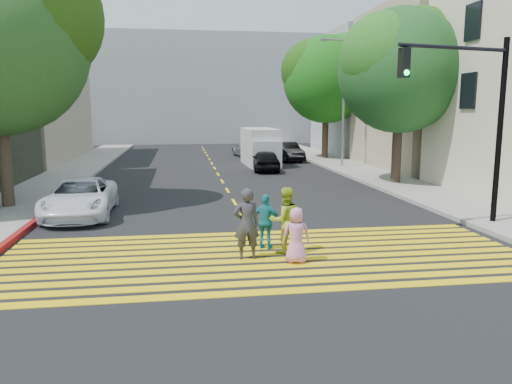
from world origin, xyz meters
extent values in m
plane|color=black|center=(0.00, 0.00, 0.00)|extent=(120.00, 120.00, 0.00)
cube|color=gray|center=(-8.50, 22.00, 0.07)|extent=(3.00, 40.00, 0.15)
cube|color=gray|center=(8.50, 15.00, 0.07)|extent=(3.00, 60.00, 0.15)
cube|color=maroon|center=(-6.90, 6.00, 0.08)|extent=(0.20, 8.00, 0.16)
cube|color=yellow|center=(0.00, -1.20, 0.01)|extent=(13.40, 0.35, 0.01)
cube|color=yellow|center=(0.00, -0.65, 0.01)|extent=(13.40, 0.35, 0.01)
cube|color=yellow|center=(0.00, -0.10, 0.01)|extent=(13.40, 0.35, 0.01)
cube|color=yellow|center=(0.00, 0.45, 0.01)|extent=(13.40, 0.35, 0.01)
cube|color=yellow|center=(0.00, 1.00, 0.01)|extent=(13.40, 0.35, 0.01)
cube|color=yellow|center=(0.00, 1.55, 0.01)|extent=(13.40, 0.35, 0.01)
cube|color=yellow|center=(0.00, 2.10, 0.01)|extent=(13.40, 0.35, 0.01)
cube|color=yellow|center=(0.00, 2.65, 0.01)|extent=(13.40, 0.35, 0.01)
cube|color=yellow|center=(0.00, 3.20, 0.01)|extent=(13.40, 0.35, 0.01)
cube|color=yellow|center=(0.00, 3.75, 0.01)|extent=(13.40, 0.35, 0.01)
cube|color=yellow|center=(0.00, 6.00, 0.01)|extent=(0.12, 1.40, 0.01)
cube|color=yellow|center=(0.00, 9.00, 0.01)|extent=(0.12, 1.40, 0.01)
cube|color=yellow|center=(0.00, 12.00, 0.01)|extent=(0.12, 1.40, 0.01)
cube|color=yellow|center=(0.00, 15.00, 0.01)|extent=(0.12, 1.40, 0.01)
cube|color=yellow|center=(0.00, 18.00, 0.01)|extent=(0.12, 1.40, 0.01)
cube|color=yellow|center=(0.00, 21.00, 0.01)|extent=(0.12, 1.40, 0.01)
cube|color=yellow|center=(0.00, 24.00, 0.01)|extent=(0.12, 1.40, 0.01)
cube|color=yellow|center=(0.00, 27.00, 0.01)|extent=(0.12, 1.40, 0.01)
cube|color=yellow|center=(0.00, 30.00, 0.01)|extent=(0.12, 1.40, 0.01)
cube|color=yellow|center=(0.00, 33.00, 0.01)|extent=(0.12, 1.40, 0.01)
cube|color=yellow|center=(0.00, 36.00, 0.01)|extent=(0.12, 1.40, 0.01)
cube|color=yellow|center=(0.00, 39.00, 0.01)|extent=(0.12, 1.40, 0.01)
cube|color=tan|center=(15.00, 19.00, 5.00)|extent=(10.00, 10.00, 10.00)
cube|color=gray|center=(15.00, 30.00, 5.00)|extent=(10.00, 10.00, 10.00)
cube|color=gray|center=(0.00, 48.00, 6.00)|extent=(30.00, 8.00, 12.00)
cylinder|color=black|center=(-8.56, 8.74, 1.71)|extent=(0.51, 0.51, 3.41)
sphere|color=#194307|center=(-7.21, 8.85, 7.03)|extent=(5.59, 5.59, 4.93)
cylinder|color=black|center=(8.44, 12.47, 1.59)|extent=(0.55, 0.55, 3.17)
sphere|color=#184A1F|center=(8.44, 12.47, 5.56)|extent=(6.99, 6.99, 5.97)
sphere|color=#184F13|center=(9.56, 13.01, 6.46)|extent=(5.24, 5.24, 4.48)
sphere|color=#24571D|center=(7.46, 12.06, 6.16)|extent=(4.89, 4.89, 4.18)
cylinder|color=#392A1C|center=(8.59, 25.44, 1.68)|extent=(0.57, 0.57, 3.35)
sphere|color=#0B5615|center=(8.59, 25.44, 5.90)|extent=(7.82, 7.82, 6.38)
sphere|color=#184817|center=(9.90, 25.41, 6.86)|extent=(5.87, 5.87, 4.79)
sphere|color=#174C09|center=(7.45, 25.52, 6.54)|extent=(5.47, 5.47, 4.47)
imported|color=#333239|center=(-0.51, 1.18, 0.90)|extent=(0.69, 0.48, 1.81)
imported|color=#A3C026|center=(0.55, 1.56, 0.87)|extent=(0.94, 0.79, 1.75)
imported|color=#D07CB4|center=(0.65, 0.68, 0.69)|extent=(0.75, 0.56, 1.39)
imported|color=teal|center=(0.13, 2.02, 0.75)|extent=(0.95, 0.70, 1.49)
imported|color=white|center=(-5.63, 7.09, 0.66)|extent=(2.33, 4.84, 1.33)
imported|color=black|center=(2.98, 19.07, 0.65)|extent=(1.76, 3.92, 1.31)
imported|color=gray|center=(3.16, 28.51, 0.63)|extent=(2.49, 4.58, 1.26)
imported|color=black|center=(5.55, 24.80, 0.69)|extent=(1.93, 4.34, 1.38)
cube|color=silver|center=(3.18, 22.49, 1.23)|extent=(2.07, 4.96, 2.46)
cube|color=#B6BAC4|center=(3.22, 20.32, 0.89)|extent=(1.90, 1.22, 1.77)
cylinder|color=black|center=(2.43, 20.70, 0.34)|extent=(0.26, 0.69, 0.69)
cylinder|color=black|center=(4.00, 20.73, 0.34)|extent=(0.26, 0.69, 0.69)
cylinder|color=black|center=(2.36, 24.25, 0.34)|extent=(0.26, 0.69, 0.69)
cylinder|color=black|center=(3.93, 24.28, 0.34)|extent=(0.26, 0.69, 0.69)
cylinder|color=black|center=(7.88, 3.65, 2.96)|extent=(0.21, 0.21, 5.91)
cylinder|color=black|center=(5.95, 3.24, 5.52)|extent=(3.88, 0.94, 0.12)
cube|color=black|center=(4.22, 2.87, 5.02)|extent=(0.30, 0.30, 0.83)
sphere|color=#0BE259|center=(4.25, 2.74, 4.75)|extent=(0.19, 0.19, 0.16)
cylinder|color=gray|center=(8.14, 20.00, 4.07)|extent=(0.18, 0.18, 8.15)
cylinder|color=gray|center=(7.35, 19.81, 7.96)|extent=(1.61, 0.49, 0.11)
cube|color=gray|center=(6.65, 19.64, 7.92)|extent=(0.49, 0.30, 0.14)
camera|label=1|loc=(-2.07, -10.85, 3.72)|focal=35.00mm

